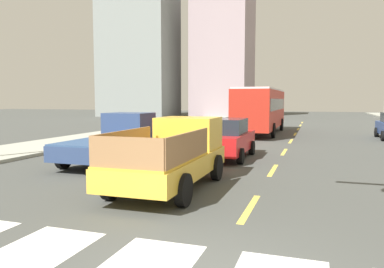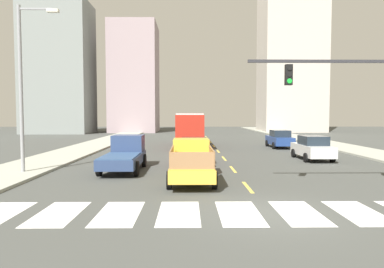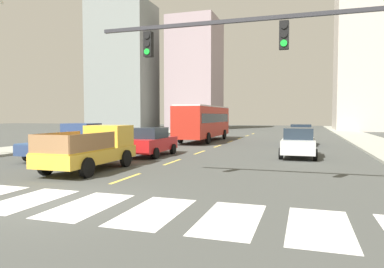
{
  "view_description": "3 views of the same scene",
  "coord_description": "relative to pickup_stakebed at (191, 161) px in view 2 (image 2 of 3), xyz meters",
  "views": [
    {
      "loc": [
        1.4,
        -4.53,
        2.52
      ],
      "look_at": [
        -2.09,
        6.02,
        1.51
      ],
      "focal_mm": 35.08,
      "sensor_mm": 36.0,
      "label": 1
    },
    {
      "loc": [
        -2.67,
        -11.12,
        3.24
      ],
      "look_at": [
        -2.41,
        9.73,
        2.05
      ],
      "focal_mm": 32.25,
      "sensor_mm": 36.0,
      "label": 2
    },
    {
      "loc": [
        6.56,
        -8.03,
        2.44
      ],
      "look_at": [
        -1.76,
        17.81,
        1.0
      ],
      "focal_mm": 32.79,
      "sensor_mm": 36.0,
      "label": 3
    }
  ],
  "objects": [
    {
      "name": "sedan_mid",
      "position": [
        8.72,
        7.59,
        -0.08
      ],
      "size": [
        2.02,
        4.4,
        1.72
      ],
      "rotation": [
        0.0,
        0.0,
        0.01
      ],
      "color": "silver",
      "rests_on": "ground"
    },
    {
      "name": "crosswalk_stripe_3",
      "position": [
        -0.46,
        -5.65,
        -0.93
      ],
      "size": [
        1.36,
        2.93,
        0.01
      ],
      "primitive_type": "cube",
      "color": "white",
      "rests_on": "ground"
    },
    {
      "name": "lane_dash_6",
      "position": [
        2.49,
        28.35,
        -0.93
      ],
      "size": [
        0.16,
        2.4,
        0.01
      ],
      "primitive_type": "cube",
      "color": "#E1C349",
      "rests_on": "ground"
    },
    {
      "name": "block_mid_right",
      "position": [
        -9.99,
        47.49,
        8.93
      ],
      "size": [
        8.36,
        9.53,
        19.73
      ],
      "primitive_type": "cube",
      "color": "gray",
      "rests_on": "ground"
    },
    {
      "name": "crosswalk_stripe_2",
      "position": [
        -2.44,
        -5.65,
        -0.93
      ],
      "size": [
        1.36,
        2.93,
        0.01
      ],
      "primitive_type": "cube",
      "color": "white",
      "rests_on": "ground"
    },
    {
      "name": "block_mid_left",
      "position": [
        -22.32,
        43.04,
        10.2
      ],
      "size": [
        10.88,
        8.13,
        22.28
      ],
      "primitive_type": "cube",
      "color": "gray",
      "rests_on": "ground"
    },
    {
      "name": "crosswalk_stripe_1",
      "position": [
        -4.41,
        -5.65,
        -0.93
      ],
      "size": [
        1.36,
        2.93,
        0.01
      ],
      "primitive_type": "cube",
      "color": "white",
      "rests_on": "ground"
    },
    {
      "name": "city_bus",
      "position": [
        0.0,
        18.0,
        1.02
      ],
      "size": [
        2.72,
        10.8,
        3.32
      ],
      "rotation": [
        0.0,
        0.0,
        0.03
      ],
      "color": "#B12619",
      "rests_on": "ground"
    },
    {
      "name": "lane_dash_1",
      "position": [
        2.49,
        3.35,
        -0.93
      ],
      "size": [
        0.16,
        2.4,
        0.01
      ],
      "primitive_type": "cube",
      "color": "#E1C349",
      "rests_on": "ground"
    },
    {
      "name": "lane_dash_3",
      "position": [
        2.49,
        13.35,
        -0.93
      ],
      "size": [
        0.16,
        2.4,
        0.01
      ],
      "primitive_type": "cube",
      "color": "#E1C349",
      "rests_on": "ground"
    },
    {
      "name": "crosswalk_stripe_4",
      "position": [
        1.51,
        -5.65,
        -0.93
      ],
      "size": [
        1.36,
        2.93,
        0.01
      ],
      "primitive_type": "cube",
      "color": "white",
      "rests_on": "ground"
    },
    {
      "name": "sidewalk_left",
      "position": [
        -9.82,
        12.35,
        -0.86
      ],
      "size": [
        3.91,
        110.0,
        0.15
      ],
      "primitive_type": "cube",
      "color": "#9FA294",
      "rests_on": "ground"
    },
    {
      "name": "lane_dash_5",
      "position": [
        2.49,
        23.35,
        -0.93
      ],
      "size": [
        0.16,
        2.4,
        0.01
      ],
      "primitive_type": "cube",
      "color": "#E1C349",
      "rests_on": "ground"
    },
    {
      "name": "ground_plane",
      "position": [
        2.49,
        -5.65,
        -0.94
      ],
      "size": [
        160.0,
        160.0,
        0.0
      ],
      "primitive_type": "plane",
      "color": "#434541"
    },
    {
      "name": "tower_tall_centre",
      "position": [
        19.22,
        48.28,
        19.84
      ],
      "size": [
        11.11,
        9.32,
        41.56
      ],
      "primitive_type": "cube",
      "color": "#BEB5A9",
      "rests_on": "ground"
    },
    {
      "name": "streetlight_left",
      "position": [
        -8.93,
        1.82,
        4.03
      ],
      "size": [
        2.2,
        0.28,
        9.0
      ],
      "color": "gray",
      "rests_on": "ground"
    },
    {
      "name": "crosswalk_stripe_5",
      "position": [
        3.48,
        -5.65,
        -0.93
      ],
      "size": [
        1.36,
        2.93,
        0.01
      ],
      "primitive_type": "cube",
      "color": "white",
      "rests_on": "ground"
    },
    {
      "name": "lane_dash_2",
      "position": [
        2.49,
        8.35,
        -0.93
      ],
      "size": [
        0.16,
        2.4,
        0.01
      ],
      "primitive_type": "cube",
      "color": "#E1C349",
      "rests_on": "ground"
    },
    {
      "name": "crosswalk_stripe_6",
      "position": [
        5.45,
        -5.65,
        -0.93
      ],
      "size": [
        1.36,
        2.93,
        0.01
      ],
      "primitive_type": "cube",
      "color": "white",
      "rests_on": "ground"
    },
    {
      "name": "pickup_dark",
      "position": [
        -3.85,
        3.29,
        -0.02
      ],
      "size": [
        2.18,
        5.2,
        1.96
      ],
      "rotation": [
        0.0,
        0.0,
        -0.05
      ],
      "color": "navy",
      "rests_on": "ground"
    },
    {
      "name": "sedan_near_right",
      "position": [
        8.77,
        16.53,
        -0.08
      ],
      "size": [
        2.02,
        4.4,
        1.72
      ],
      "rotation": [
        0.0,
        0.0,
        -0.0
      ],
      "color": "navy",
      "rests_on": "ground"
    },
    {
      "name": "lane_dash_0",
      "position": [
        2.49,
        -1.65,
        -0.93
      ],
      "size": [
        0.16,
        2.4,
        0.01
      ],
      "primitive_type": "cube",
      "color": "#E1C349",
      "rests_on": "ground"
    },
    {
      "name": "sidewalk_right",
      "position": [
        14.8,
        12.35,
        -0.86
      ],
      "size": [
        3.91,
        110.0,
        0.15
      ],
      "primitive_type": "cube",
      "color": "#9FA294",
      "rests_on": "ground"
    },
    {
      "name": "lane_dash_7",
      "position": [
        2.49,
        33.35,
        -0.93
      ],
      "size": [
        0.16,
        2.4,
        0.01
      ],
      "primitive_type": "cube",
      "color": "#E1C349",
      "rests_on": "ground"
    },
    {
      "name": "pickup_stakebed",
      "position": [
        0.0,
        0.0,
        0.0
      ],
      "size": [
        2.18,
        5.2,
        1.96
      ],
      "rotation": [
        0.0,
        0.0,
        0.0
      ],
      "color": "gold",
      "rests_on": "ground"
    },
    {
      "name": "lane_dash_4",
      "position": [
        2.49,
        18.35,
        -0.93
      ],
      "size": [
        0.16,
        2.4,
        0.01
      ],
      "primitive_type": "cube",
      "color": "#E1C349",
      "rests_on": "ground"
    },
    {
      "name": "sedan_far",
      "position": [
        0.23,
        5.57,
        -0.08
      ],
      "size": [
        2.02,
        4.4,
        1.72
      ],
      "rotation": [
        0.0,
        0.0,
        -0.03
      ],
      "color": "red",
      "rests_on": "ground"
    }
  ]
}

